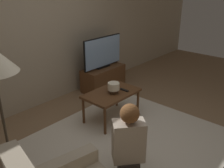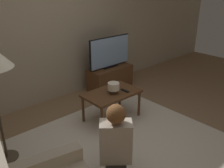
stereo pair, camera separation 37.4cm
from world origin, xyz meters
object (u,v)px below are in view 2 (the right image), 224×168
(tv, at_px, (110,52))
(person_kneeling, at_px, (116,144))
(table_lamp, at_px, (114,87))
(coffee_table, at_px, (112,95))

(tv, height_order, person_kneeling, tv)
(person_kneeling, relative_size, table_lamp, 5.15)
(tv, bearing_deg, coffee_table, -130.46)
(tv, height_order, table_lamp, tv)
(tv, xyz_separation_m, table_lamp, (-0.81, -0.99, -0.19))
(coffee_table, relative_size, person_kneeling, 0.93)
(tv, distance_m, person_kneeling, 2.58)
(tv, xyz_separation_m, person_kneeling, (-1.66, -1.96, -0.29))
(tv, xyz_separation_m, coffee_table, (-0.81, -0.95, -0.35))
(tv, relative_size, person_kneeling, 1.06)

